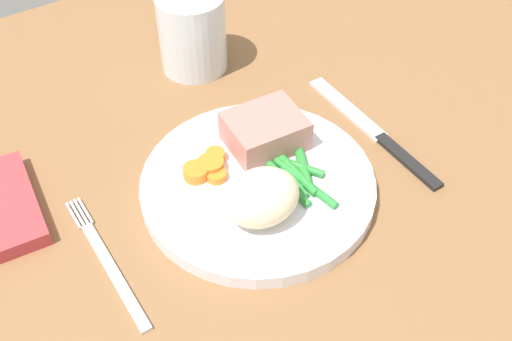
{
  "coord_description": "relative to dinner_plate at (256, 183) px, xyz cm",
  "views": [
    {
      "loc": [
        -25.47,
        -33.8,
        47.04
      ],
      "look_at": [
        -3.43,
        0.33,
        4.6
      ],
      "focal_mm": 42.74,
      "sensor_mm": 36.0,
      "label": 1
    }
  ],
  "objects": [
    {
      "name": "water_glass",
      "position": [
        4.8,
        21.21,
        3.32
      ],
      "size": [
        7.97,
        7.97,
        9.49
      ],
      "color": "silver",
      "rests_on": "dining_table"
    },
    {
      "name": "mashed_potatoes",
      "position": [
        -2.07,
        -4.14,
        3.14
      ],
      "size": [
        7.18,
        5.93,
        4.68
      ],
      "primitive_type": "ellipsoid",
      "color": "beige",
      "rests_on": "dinner_plate"
    },
    {
      "name": "dining_table",
      "position": [
        3.43,
        -0.33,
        -1.8
      ],
      "size": [
        120.0,
        90.0,
        2.0
      ],
      "color": "brown",
      "rests_on": "ground"
    },
    {
      "name": "dinner_plate",
      "position": [
        0.0,
        0.0,
        0.0
      ],
      "size": [
        23.02,
        23.02,
        1.6
      ],
      "primitive_type": "cylinder",
      "color": "white",
      "rests_on": "dining_table"
    },
    {
      "name": "meat_portion",
      "position": [
        3.11,
        3.63,
        2.49
      ],
      "size": [
        7.97,
        6.79,
        3.38
      ],
      "primitive_type": "cube",
      "rotation": [
        0.0,
        0.0,
        -0.07
      ],
      "color": "#B2756B",
      "rests_on": "dinner_plate"
    },
    {
      "name": "green_beans",
      "position": [
        3.54,
        -1.8,
        1.2
      ],
      "size": [
        4.9,
        10.11,
        0.89
      ],
      "color": "#2D8C38",
      "rests_on": "dinner_plate"
    },
    {
      "name": "fork",
      "position": [
        -16.04,
        -0.26,
        -0.6
      ],
      "size": [
        1.44,
        16.6,
        0.4
      ],
      "rotation": [
        0.0,
        0.0,
        -0.07
      ],
      "color": "silver",
      "rests_on": "dining_table"
    },
    {
      "name": "carrot_slices",
      "position": [
        -3.54,
        3.28,
        1.37
      ],
      "size": [
        5.03,
        4.3,
        1.27
      ],
      "color": "orange",
      "rests_on": "dinner_plate"
    },
    {
      "name": "knife",
      "position": [
        15.17,
        -0.29,
        -0.6
      ],
      "size": [
        1.7,
        20.5,
        0.64
      ],
      "rotation": [
        0.0,
        0.0,
        0.06
      ],
      "color": "black",
      "rests_on": "dining_table"
    }
  ]
}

